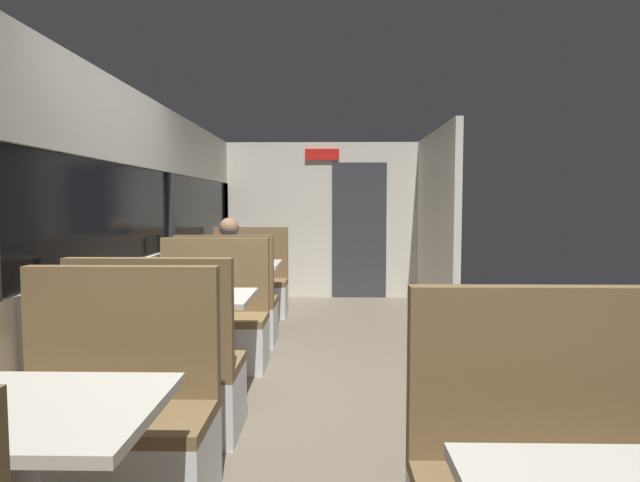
{
  "coord_description": "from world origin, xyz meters",
  "views": [
    {
      "loc": [
        0.13,
        -3.8,
        1.41
      ],
      "look_at": [
        0.01,
        2.12,
        0.99
      ],
      "focal_mm": 30.13,
      "sensor_mm": 36.0,
      "label": 1
    }
  ],
  "objects_px": {
    "bench_near_window_facing_entry": "(111,435)",
    "dining_table_mid_window": "(190,309)",
    "dining_table_near_window": "(22,435)",
    "bench_mid_window_facing_entry": "(212,328)",
    "bench_mid_window_facing_end": "(160,383)",
    "bench_far_window_facing_end": "(228,311)",
    "dining_table_far_window": "(240,271)",
    "bench_far_window_facing_entry": "(249,289)",
    "seated_passenger": "(229,290)"
  },
  "relations": [
    {
      "from": "bench_near_window_facing_entry",
      "to": "dining_table_mid_window",
      "type": "bearing_deg",
      "value": 90.0
    },
    {
      "from": "dining_table_far_window",
      "to": "seated_passenger",
      "type": "xyz_separation_m",
      "value": [
        0.0,
        -0.63,
        -0.1
      ]
    },
    {
      "from": "bench_far_window_facing_entry",
      "to": "seated_passenger",
      "type": "relative_size",
      "value": 0.87
    },
    {
      "from": "dining_table_near_window",
      "to": "dining_table_far_window",
      "type": "relative_size",
      "value": 1.0
    },
    {
      "from": "dining_table_near_window",
      "to": "bench_mid_window_facing_end",
      "type": "distance_m",
      "value": 1.46
    },
    {
      "from": "bench_near_window_facing_entry",
      "to": "dining_table_mid_window",
      "type": "height_order",
      "value": "bench_near_window_facing_entry"
    },
    {
      "from": "bench_near_window_facing_entry",
      "to": "bench_far_window_facing_end",
      "type": "relative_size",
      "value": 1.0
    },
    {
      "from": "bench_mid_window_facing_entry",
      "to": "bench_far_window_facing_end",
      "type": "height_order",
      "value": "same"
    },
    {
      "from": "bench_mid_window_facing_entry",
      "to": "bench_far_window_facing_entry",
      "type": "relative_size",
      "value": 1.0
    },
    {
      "from": "dining_table_near_window",
      "to": "bench_mid_window_facing_entry",
      "type": "bearing_deg",
      "value": 90.0
    },
    {
      "from": "dining_table_near_window",
      "to": "dining_table_mid_window",
      "type": "bearing_deg",
      "value": 90.0
    },
    {
      "from": "dining_table_mid_window",
      "to": "seated_passenger",
      "type": "height_order",
      "value": "seated_passenger"
    },
    {
      "from": "bench_mid_window_facing_end",
      "to": "bench_far_window_facing_end",
      "type": "bearing_deg",
      "value": 90.0
    },
    {
      "from": "dining_table_mid_window",
      "to": "dining_table_far_window",
      "type": "relative_size",
      "value": 1.0
    },
    {
      "from": "bench_mid_window_facing_end",
      "to": "bench_far_window_facing_entry",
      "type": "height_order",
      "value": "same"
    },
    {
      "from": "bench_near_window_facing_entry",
      "to": "bench_mid_window_facing_entry",
      "type": "distance_m",
      "value": 2.12
    },
    {
      "from": "bench_far_window_facing_entry",
      "to": "seated_passenger",
      "type": "bearing_deg",
      "value": -90.0
    },
    {
      "from": "bench_near_window_facing_entry",
      "to": "seated_passenger",
      "type": "bearing_deg",
      "value": 90.0
    },
    {
      "from": "dining_table_near_window",
      "to": "seated_passenger",
      "type": "height_order",
      "value": "seated_passenger"
    },
    {
      "from": "bench_near_window_facing_entry",
      "to": "bench_far_window_facing_end",
      "type": "distance_m",
      "value": 2.85
    },
    {
      "from": "bench_mid_window_facing_entry",
      "to": "dining_table_far_window",
      "type": "bearing_deg",
      "value": 90.0
    },
    {
      "from": "bench_mid_window_facing_entry",
      "to": "seated_passenger",
      "type": "height_order",
      "value": "seated_passenger"
    },
    {
      "from": "bench_near_window_facing_entry",
      "to": "bench_mid_window_facing_end",
      "type": "xyz_separation_m",
      "value": [
        0.0,
        0.72,
        0.0
      ]
    },
    {
      "from": "dining_table_far_window",
      "to": "bench_far_window_facing_entry",
      "type": "relative_size",
      "value": 0.82
    },
    {
      "from": "bench_far_window_facing_entry",
      "to": "dining_table_far_window",
      "type": "bearing_deg",
      "value": -90.0
    },
    {
      "from": "bench_near_window_facing_entry",
      "to": "bench_far_window_facing_entry",
      "type": "height_order",
      "value": "same"
    },
    {
      "from": "bench_far_window_facing_entry",
      "to": "bench_mid_window_facing_end",
      "type": "bearing_deg",
      "value": -90.0
    },
    {
      "from": "dining_table_near_window",
      "to": "bench_far_window_facing_end",
      "type": "bearing_deg",
      "value": 90.0
    },
    {
      "from": "dining_table_mid_window",
      "to": "seated_passenger",
      "type": "bearing_deg",
      "value": 90.0
    },
    {
      "from": "bench_far_window_facing_end",
      "to": "seated_passenger",
      "type": "bearing_deg",
      "value": 90.0
    },
    {
      "from": "bench_near_window_facing_entry",
      "to": "dining_table_far_window",
      "type": "xyz_separation_m",
      "value": [
        0.0,
        3.55,
        0.31
      ]
    },
    {
      "from": "dining_table_near_window",
      "to": "bench_near_window_facing_entry",
      "type": "relative_size",
      "value": 0.82
    },
    {
      "from": "bench_far_window_facing_end",
      "to": "dining_table_far_window",
      "type": "bearing_deg",
      "value": 90.0
    },
    {
      "from": "dining_table_near_window",
      "to": "bench_far_window_facing_entry",
      "type": "relative_size",
      "value": 0.82
    },
    {
      "from": "bench_mid_window_facing_end",
      "to": "bench_far_window_facing_end",
      "type": "height_order",
      "value": "same"
    },
    {
      "from": "bench_mid_window_facing_end",
      "to": "bench_mid_window_facing_entry",
      "type": "distance_m",
      "value": 1.4
    },
    {
      "from": "dining_table_mid_window",
      "to": "bench_far_window_facing_entry",
      "type": "relative_size",
      "value": 0.82
    },
    {
      "from": "bench_near_window_facing_entry",
      "to": "dining_table_mid_window",
      "type": "xyz_separation_m",
      "value": [
        0.0,
        1.42,
        0.31
      ]
    },
    {
      "from": "bench_near_window_facing_entry",
      "to": "dining_table_far_window",
      "type": "relative_size",
      "value": 1.22
    },
    {
      "from": "bench_mid_window_facing_end",
      "to": "bench_far_window_facing_entry",
      "type": "distance_m",
      "value": 3.52
    },
    {
      "from": "bench_mid_window_facing_entry",
      "to": "bench_far_window_facing_entry",
      "type": "xyz_separation_m",
      "value": [
        0.0,
        2.12,
        0.0
      ]
    },
    {
      "from": "dining_table_near_window",
      "to": "bench_far_window_facing_end",
      "type": "xyz_separation_m",
      "value": [
        0.0,
        3.55,
        -0.31
      ]
    },
    {
      "from": "bench_near_window_facing_entry",
      "to": "dining_table_mid_window",
      "type": "distance_m",
      "value": 1.46
    },
    {
      "from": "bench_mid_window_facing_entry",
      "to": "bench_far_window_facing_end",
      "type": "bearing_deg",
      "value": 90.0
    },
    {
      "from": "bench_near_window_facing_entry",
      "to": "bench_far_window_facing_entry",
      "type": "bearing_deg",
      "value": 90.0
    },
    {
      "from": "bench_near_window_facing_entry",
      "to": "dining_table_mid_window",
      "type": "relative_size",
      "value": 1.22
    },
    {
      "from": "bench_far_window_facing_end",
      "to": "bench_mid_window_facing_entry",
      "type": "bearing_deg",
      "value": -90.0
    },
    {
      "from": "dining_table_mid_window",
      "to": "bench_near_window_facing_entry",
      "type": "bearing_deg",
      "value": -90.0
    },
    {
      "from": "bench_mid_window_facing_entry",
      "to": "bench_near_window_facing_entry",
      "type": "bearing_deg",
      "value": -90.0
    },
    {
      "from": "dining_table_mid_window",
      "to": "bench_mid_window_facing_end",
      "type": "xyz_separation_m",
      "value": [
        0.0,
        -0.7,
        -0.31
      ]
    }
  ]
}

